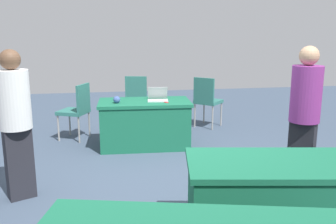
% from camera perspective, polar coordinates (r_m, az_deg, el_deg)
% --- Properties ---
extents(ground_plane, '(14.40, 14.40, 0.00)m').
position_cam_1_polar(ground_plane, '(4.49, 1.04, -11.38)').
color(ground_plane, '#3D4C60').
extents(table_foreground, '(1.48, 0.85, 0.74)m').
position_cam_1_polar(table_foreground, '(5.87, -3.65, -1.81)').
color(table_foreground, '#196647').
rests_on(table_foreground, ground).
extents(table_mid_right, '(1.54, 1.00, 0.74)m').
position_cam_1_polar(table_mid_right, '(3.38, 15.55, -13.34)').
color(table_mid_right, '#196647').
rests_on(table_mid_right, ground).
extents(chair_near_front, '(0.53, 0.53, 0.97)m').
position_cam_1_polar(chair_near_front, '(7.26, -4.83, 2.48)').
color(chair_near_front, '#9E9993').
rests_on(chair_near_front, ground).
extents(chair_tucked_left, '(0.58, 0.58, 0.96)m').
position_cam_1_polar(chair_tucked_left, '(6.38, -14.02, 0.64)').
color(chair_tucked_left, '#9E9993').
rests_on(chair_tucked_left, ground).
extents(chair_aisle, '(0.62, 0.62, 0.97)m').
position_cam_1_polar(chair_aisle, '(7.02, 6.06, 2.11)').
color(chair_aisle, '#9E9993').
rests_on(chair_aisle, ground).
extents(person_presenter, '(0.45, 0.45, 1.64)m').
position_cam_1_polar(person_presenter, '(4.23, -22.72, -0.86)').
color(person_presenter, '#26262D').
rests_on(person_presenter, ground).
extents(person_attendee_standing, '(0.48, 0.48, 1.66)m').
position_cam_1_polar(person_attendee_standing, '(4.44, 20.54, 0.10)').
color(person_attendee_standing, '#26262D').
rests_on(person_attendee_standing, ground).
extents(laptop_silver, '(0.35, 0.33, 0.21)m').
position_cam_1_polar(laptop_silver, '(5.81, -1.61, 2.19)').
color(laptop_silver, silver).
rests_on(laptop_silver, table_foreground).
extents(yarn_ball, '(0.11, 0.11, 0.11)m').
position_cam_1_polar(yarn_ball, '(5.65, -8.01, 1.92)').
color(yarn_ball, '#3F5999').
rests_on(yarn_ball, table_foreground).
extents(scissors_red, '(0.11, 0.18, 0.01)m').
position_cam_1_polar(scissors_red, '(5.68, -0.57, 1.59)').
color(scissors_red, red).
rests_on(scissors_red, table_foreground).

